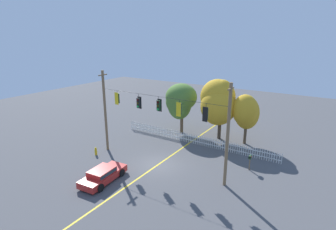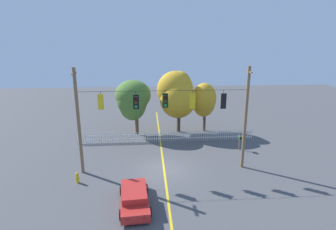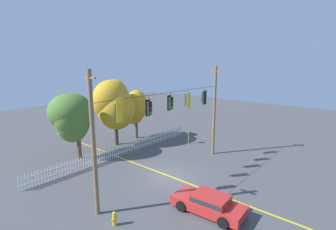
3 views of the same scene
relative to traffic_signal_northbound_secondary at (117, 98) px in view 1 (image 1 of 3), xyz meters
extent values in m
plane|color=#4C4C4F|center=(4.67, 0.01, -5.75)|extent=(80.00, 80.00, 0.00)
cube|color=gold|center=(4.67, 0.01, -5.74)|extent=(0.16, 36.00, 0.01)
cylinder|color=brown|center=(-1.78, 0.01, -1.60)|extent=(0.25, 0.25, 8.30)
cylinder|color=brown|center=(11.13, 0.01, -1.60)|extent=(0.25, 0.25, 8.30)
cube|color=brown|center=(-1.78, 0.01, 2.10)|extent=(0.10, 1.10, 0.10)
cube|color=brown|center=(11.13, 0.01, 2.10)|extent=(0.10, 1.10, 0.10)
cylinder|color=black|center=(4.67, 0.01, 0.75)|extent=(12.71, 0.02, 0.02)
cylinder|color=black|center=(0.00, 0.01, 0.61)|extent=(0.03, 0.03, 0.28)
cube|color=yellow|center=(0.00, -0.12, 0.00)|extent=(0.43, 0.02, 1.18)
cube|color=black|center=(0.00, 0.01, 0.00)|extent=(0.30, 0.24, 0.95)
cylinder|color=#410706|center=(0.00, 0.14, 0.31)|extent=(0.20, 0.03, 0.20)
cube|color=black|center=(0.00, 0.19, 0.43)|extent=(0.22, 0.12, 0.06)
cylinder|color=#463B09|center=(0.00, 0.14, 0.00)|extent=(0.20, 0.03, 0.20)
cube|color=black|center=(0.00, 0.19, 0.11)|extent=(0.22, 0.12, 0.06)
cylinder|color=green|center=(0.00, 0.14, -0.32)|extent=(0.20, 0.03, 0.20)
cube|color=black|center=(0.00, 0.19, -0.21)|extent=(0.22, 0.12, 0.06)
cylinder|color=black|center=(2.58, 0.01, 0.55)|extent=(0.03, 0.03, 0.40)
cube|color=black|center=(2.58, 0.14, -0.11)|extent=(0.43, 0.02, 1.13)
cube|color=black|center=(2.58, 0.01, -0.11)|extent=(0.30, 0.24, 0.91)
cylinder|color=#410706|center=(2.58, -0.13, 0.20)|extent=(0.20, 0.03, 0.20)
cube|color=black|center=(2.58, -0.17, 0.31)|extent=(0.22, 0.12, 0.06)
cylinder|color=#463B09|center=(2.58, -0.13, -0.11)|extent=(0.20, 0.03, 0.20)
cube|color=black|center=(2.58, -0.17, 0.01)|extent=(0.22, 0.12, 0.06)
cylinder|color=green|center=(2.58, -0.13, -0.41)|extent=(0.20, 0.03, 0.20)
cube|color=black|center=(2.58, -0.17, -0.29)|extent=(0.22, 0.12, 0.06)
cylinder|color=black|center=(4.80, 0.01, 0.58)|extent=(0.03, 0.03, 0.34)
cube|color=black|center=(4.80, 0.14, -0.04)|extent=(0.43, 0.02, 1.12)
cube|color=black|center=(4.80, 0.01, -0.04)|extent=(0.30, 0.24, 0.90)
cylinder|color=#410706|center=(4.80, -0.13, 0.26)|extent=(0.20, 0.03, 0.20)
cube|color=black|center=(4.80, -0.17, 0.38)|extent=(0.22, 0.12, 0.06)
cylinder|color=#463B09|center=(4.80, -0.13, -0.04)|extent=(0.20, 0.03, 0.20)
cube|color=black|center=(4.80, -0.17, 0.08)|extent=(0.22, 0.12, 0.06)
cylinder|color=green|center=(4.80, -0.13, -0.34)|extent=(0.20, 0.03, 0.20)
cube|color=black|center=(4.80, -0.17, -0.23)|extent=(0.22, 0.12, 0.06)
cylinder|color=black|center=(6.86, 0.01, 0.59)|extent=(0.03, 0.03, 0.32)
cube|color=yellow|center=(6.86, -0.12, -0.06)|extent=(0.43, 0.02, 1.20)
cube|color=#1E3323|center=(6.86, 0.01, -0.06)|extent=(0.30, 0.24, 0.97)
cylinder|color=#410706|center=(6.86, 0.14, 0.27)|extent=(0.20, 0.03, 0.20)
cube|color=#1E3323|center=(6.86, 0.19, 0.38)|extent=(0.22, 0.12, 0.06)
cylinder|color=#463B09|center=(6.86, 0.14, -0.06)|extent=(0.20, 0.03, 0.20)
cube|color=#1E3323|center=(6.86, 0.19, 0.06)|extent=(0.22, 0.12, 0.06)
cylinder|color=green|center=(6.86, 0.14, -0.38)|extent=(0.20, 0.03, 0.20)
cube|color=#1E3323|center=(6.86, 0.19, -0.26)|extent=(0.22, 0.12, 0.06)
cylinder|color=black|center=(9.25, 0.01, 0.57)|extent=(0.03, 0.03, 0.36)
cube|color=black|center=(9.25, -0.12, -0.10)|extent=(0.43, 0.02, 1.20)
cube|color=black|center=(9.25, 0.01, -0.10)|extent=(0.30, 0.24, 0.97)
cylinder|color=#410706|center=(9.25, 0.14, 0.23)|extent=(0.20, 0.03, 0.20)
cube|color=black|center=(9.25, 0.19, 0.34)|extent=(0.22, 0.12, 0.06)
cylinder|color=#463B09|center=(9.25, 0.14, -0.10)|extent=(0.20, 0.03, 0.20)
cube|color=black|center=(9.25, 0.19, 0.02)|extent=(0.22, 0.12, 0.06)
cylinder|color=green|center=(9.25, 0.14, -0.42)|extent=(0.20, 0.03, 0.20)
cube|color=black|center=(9.25, 0.19, -0.31)|extent=(0.22, 0.12, 0.06)
cube|color=silver|center=(-3.76, 6.25, -5.20)|extent=(0.06, 0.04, 1.10)
cube|color=silver|center=(-3.53, 6.25, -5.20)|extent=(0.06, 0.04, 1.10)
cube|color=silver|center=(-3.31, 6.25, -5.20)|extent=(0.06, 0.04, 1.10)
cube|color=silver|center=(-3.09, 6.25, -5.20)|extent=(0.06, 0.04, 1.10)
cube|color=silver|center=(-2.87, 6.25, -5.20)|extent=(0.06, 0.04, 1.10)
cube|color=silver|center=(-2.64, 6.25, -5.20)|extent=(0.06, 0.04, 1.10)
cube|color=silver|center=(-2.42, 6.25, -5.20)|extent=(0.06, 0.04, 1.10)
cube|color=silver|center=(-2.20, 6.25, -5.20)|extent=(0.06, 0.04, 1.10)
cube|color=silver|center=(-1.97, 6.25, -5.20)|extent=(0.06, 0.04, 1.10)
cube|color=silver|center=(-1.75, 6.25, -5.20)|extent=(0.06, 0.04, 1.10)
cube|color=silver|center=(-1.53, 6.25, -5.20)|extent=(0.06, 0.04, 1.10)
cube|color=silver|center=(-1.30, 6.25, -5.20)|extent=(0.06, 0.04, 1.10)
cube|color=silver|center=(-1.08, 6.25, -5.20)|extent=(0.06, 0.04, 1.10)
cube|color=silver|center=(-0.86, 6.25, -5.20)|extent=(0.06, 0.04, 1.10)
cube|color=silver|center=(-0.64, 6.25, -5.20)|extent=(0.06, 0.04, 1.10)
cube|color=silver|center=(-0.41, 6.25, -5.20)|extent=(0.06, 0.04, 1.10)
cube|color=silver|center=(-0.19, 6.25, -5.20)|extent=(0.06, 0.04, 1.10)
cube|color=silver|center=(0.03, 6.25, -5.20)|extent=(0.06, 0.04, 1.10)
cube|color=silver|center=(0.26, 6.25, -5.20)|extent=(0.06, 0.04, 1.10)
cube|color=silver|center=(0.48, 6.25, -5.20)|extent=(0.06, 0.04, 1.10)
cube|color=silver|center=(0.70, 6.25, -5.20)|extent=(0.06, 0.04, 1.10)
cube|color=silver|center=(0.92, 6.25, -5.20)|extent=(0.06, 0.04, 1.10)
cube|color=silver|center=(1.15, 6.25, -5.20)|extent=(0.06, 0.04, 1.10)
cube|color=silver|center=(1.37, 6.25, -5.20)|extent=(0.06, 0.04, 1.10)
cube|color=silver|center=(1.59, 6.25, -5.20)|extent=(0.06, 0.04, 1.10)
cube|color=silver|center=(1.82, 6.25, -5.20)|extent=(0.06, 0.04, 1.10)
cube|color=silver|center=(2.04, 6.25, -5.20)|extent=(0.06, 0.04, 1.10)
cube|color=silver|center=(2.26, 6.25, -5.20)|extent=(0.06, 0.04, 1.10)
cube|color=silver|center=(2.48, 6.25, -5.20)|extent=(0.06, 0.04, 1.10)
cube|color=silver|center=(2.71, 6.25, -5.20)|extent=(0.06, 0.04, 1.10)
cube|color=silver|center=(2.93, 6.25, -5.20)|extent=(0.06, 0.04, 1.10)
cube|color=silver|center=(3.15, 6.25, -5.20)|extent=(0.06, 0.04, 1.10)
cube|color=silver|center=(3.38, 6.25, -5.20)|extent=(0.06, 0.04, 1.10)
cube|color=silver|center=(3.60, 6.25, -5.20)|extent=(0.06, 0.04, 1.10)
cube|color=silver|center=(3.82, 6.25, -5.20)|extent=(0.06, 0.04, 1.10)
cube|color=silver|center=(4.05, 6.25, -5.20)|extent=(0.06, 0.04, 1.10)
cube|color=silver|center=(4.27, 6.25, -5.20)|extent=(0.06, 0.04, 1.10)
cube|color=silver|center=(4.49, 6.25, -5.20)|extent=(0.06, 0.04, 1.10)
cube|color=silver|center=(4.71, 6.25, -5.20)|extent=(0.06, 0.04, 1.10)
cube|color=silver|center=(4.94, 6.25, -5.20)|extent=(0.06, 0.04, 1.10)
cube|color=silver|center=(5.16, 6.25, -5.20)|extent=(0.06, 0.04, 1.10)
cube|color=silver|center=(5.38, 6.25, -5.20)|extent=(0.06, 0.04, 1.10)
cube|color=silver|center=(5.61, 6.25, -5.20)|extent=(0.06, 0.04, 1.10)
cube|color=silver|center=(5.83, 6.25, -5.20)|extent=(0.06, 0.04, 1.10)
cube|color=silver|center=(6.05, 6.25, -5.20)|extent=(0.06, 0.04, 1.10)
cube|color=silver|center=(6.27, 6.25, -5.20)|extent=(0.06, 0.04, 1.10)
cube|color=silver|center=(6.50, 6.25, -5.20)|extent=(0.06, 0.04, 1.10)
cube|color=silver|center=(6.72, 6.25, -5.20)|extent=(0.06, 0.04, 1.10)
cube|color=silver|center=(6.94, 6.25, -5.20)|extent=(0.06, 0.04, 1.10)
cube|color=silver|center=(7.17, 6.25, -5.20)|extent=(0.06, 0.04, 1.10)
cube|color=silver|center=(7.39, 6.25, -5.20)|extent=(0.06, 0.04, 1.10)
cube|color=silver|center=(7.61, 6.25, -5.20)|extent=(0.06, 0.04, 1.10)
cube|color=silver|center=(7.84, 6.25, -5.20)|extent=(0.06, 0.04, 1.10)
cube|color=silver|center=(8.06, 6.25, -5.20)|extent=(0.06, 0.04, 1.10)
cube|color=silver|center=(8.28, 6.25, -5.20)|extent=(0.06, 0.04, 1.10)
cube|color=silver|center=(8.50, 6.25, -5.20)|extent=(0.06, 0.04, 1.10)
cube|color=silver|center=(8.73, 6.25, -5.20)|extent=(0.06, 0.04, 1.10)
cube|color=silver|center=(8.95, 6.25, -5.20)|extent=(0.06, 0.04, 1.10)
cube|color=silver|center=(9.17, 6.25, -5.20)|extent=(0.06, 0.04, 1.10)
cube|color=silver|center=(9.40, 6.25, -5.20)|extent=(0.06, 0.04, 1.10)
cube|color=silver|center=(9.62, 6.25, -5.20)|extent=(0.06, 0.04, 1.10)
cube|color=silver|center=(9.84, 6.25, -5.20)|extent=(0.06, 0.04, 1.10)
cube|color=silver|center=(10.06, 6.25, -5.20)|extent=(0.06, 0.04, 1.10)
cube|color=silver|center=(10.29, 6.25, -5.20)|extent=(0.06, 0.04, 1.10)
cube|color=silver|center=(10.51, 6.25, -5.20)|extent=(0.06, 0.04, 1.10)
cube|color=silver|center=(10.73, 6.25, -5.20)|extent=(0.06, 0.04, 1.10)
cube|color=silver|center=(10.96, 6.25, -5.20)|extent=(0.06, 0.04, 1.10)
cube|color=silver|center=(11.18, 6.25, -5.20)|extent=(0.06, 0.04, 1.10)
cube|color=silver|center=(11.40, 6.25, -5.20)|extent=(0.06, 0.04, 1.10)
cube|color=silver|center=(11.62, 6.25, -5.20)|extent=(0.06, 0.04, 1.10)
cube|color=silver|center=(11.85, 6.25, -5.20)|extent=(0.06, 0.04, 1.10)
cube|color=silver|center=(12.07, 6.25, -5.20)|extent=(0.06, 0.04, 1.10)
cube|color=silver|center=(12.29, 6.25, -5.20)|extent=(0.06, 0.04, 1.10)
cube|color=silver|center=(12.52, 6.25, -5.20)|extent=(0.06, 0.04, 1.10)
cube|color=silver|center=(12.74, 6.25, -5.20)|extent=(0.06, 0.04, 1.10)
cube|color=silver|center=(12.96, 6.25, -5.20)|extent=(0.06, 0.04, 1.10)
cube|color=silver|center=(13.19, 6.25, -5.20)|extent=(0.06, 0.04, 1.10)
cube|color=silver|center=(13.41, 6.25, -5.20)|extent=(0.06, 0.04, 1.10)
cube|color=silver|center=(13.63, 6.25, -5.20)|extent=(0.06, 0.04, 1.10)
cube|color=silver|center=(13.85, 6.25, -5.20)|extent=(0.06, 0.04, 1.10)
cube|color=silver|center=(14.08, 6.25, -5.20)|extent=(0.06, 0.04, 1.10)
cube|color=silver|center=(14.30, 6.25, -5.20)|extent=(0.06, 0.04, 1.10)
cube|color=silver|center=(5.27, 6.28, -5.42)|extent=(18.06, 0.03, 0.08)
cube|color=silver|center=(5.27, 6.28, -4.95)|extent=(18.06, 0.03, 0.08)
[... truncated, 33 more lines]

